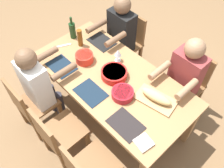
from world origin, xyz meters
TOP-DOWN VIEW (x-y plane):
  - ground_plane at (0.00, 0.00)m, footprint 8.00×8.00m
  - dining_table at (0.00, 0.00)m, footprint 1.83×0.92m
  - chair_far_right at (0.50, 0.78)m, footprint 0.40×0.40m
  - diner_far_right at (0.50, 0.60)m, footprint 0.41×0.53m
  - chair_near_left at (-0.50, -0.78)m, footprint 0.40×0.40m
  - diner_near_left at (-0.50, -0.60)m, footprint 0.41×0.53m
  - chair_far_left at (-0.50, 0.78)m, footprint 0.40×0.40m
  - diner_far_left at (-0.50, 0.60)m, footprint 0.41×0.53m
  - chair_near_center at (0.00, -0.78)m, footprint 0.40×0.40m
  - serving_bowl_greens at (0.25, -0.09)m, footprint 0.22×0.22m
  - serving_bowl_salad at (-0.40, -0.05)m, footprint 0.20×0.20m
  - serving_bowl_fruit at (-0.00, 0.03)m, footprint 0.28×0.28m
  - cutting_board at (0.51, 0.11)m, footprint 0.43×0.29m
  - bread_loaf at (0.51, 0.11)m, footprint 0.34×0.17m
  - wine_bottle at (-0.81, 0.10)m, footprint 0.08×0.08m
  - beer_bottle at (-0.63, 0.08)m, footprint 0.06×0.06m
  - wine_glass at (-0.14, 0.22)m, footprint 0.08×0.08m
  - placemat_near_right at (0.50, -0.30)m, footprint 0.32×0.23m
  - placemat_near_left at (-0.50, -0.30)m, footprint 0.32×0.23m
  - placemat_far_left at (-0.50, 0.30)m, footprint 0.32×0.23m
  - placemat_near_center at (0.00, -0.30)m, footprint 0.32×0.23m
  - carving_knife at (-0.77, -0.10)m, footprint 0.12×0.22m
  - napkin_stack at (0.74, -0.32)m, footprint 0.16×0.16m

SIDE VIEW (x-z plane):
  - ground_plane at x=0.00m, z-range 0.00..0.00m
  - chair_far_right at x=0.50m, z-range 0.06..0.91m
  - chair_near_left at x=-0.50m, z-range 0.06..0.91m
  - chair_far_left at x=-0.50m, z-range 0.06..0.91m
  - chair_near_center at x=0.00m, z-range 0.06..0.91m
  - dining_table at x=0.00m, z-range 0.29..1.03m
  - diner_far_right at x=0.50m, z-range 0.10..1.30m
  - diner_near_left at x=-0.50m, z-range 0.10..1.30m
  - diner_far_left at x=-0.50m, z-range 0.10..1.30m
  - placemat_near_right at x=0.50m, z-range 0.74..0.75m
  - placemat_near_left at x=-0.50m, z-range 0.74..0.75m
  - placemat_far_left at x=-0.50m, z-range 0.74..0.75m
  - placemat_near_center at x=0.00m, z-range 0.74..0.75m
  - carving_knife at x=-0.77m, z-range 0.74..0.75m
  - cutting_board at x=0.51m, z-range 0.74..0.76m
  - napkin_stack at x=0.74m, z-range 0.74..0.76m
  - serving_bowl_greens at x=0.25m, z-range 0.75..0.82m
  - serving_bowl_fruit at x=0.00m, z-range 0.75..0.83m
  - serving_bowl_salad at x=-0.40m, z-range 0.75..0.84m
  - bread_loaf at x=0.51m, z-range 0.76..0.85m
  - wine_bottle at x=-0.81m, z-range 0.70..0.99m
  - beer_bottle at x=-0.63m, z-range 0.74..0.96m
  - wine_glass at x=-0.14m, z-range 0.77..0.94m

